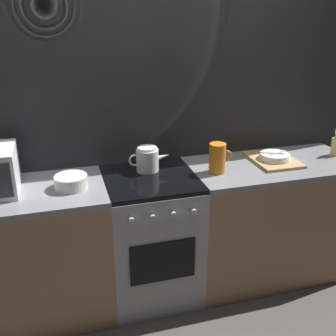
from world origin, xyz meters
TOP-DOWN VIEW (x-y plane):
  - ground_plane at (0.00, 0.00)m, footprint 8.00×8.00m
  - back_wall at (0.00, 0.32)m, footprint 3.60×0.05m
  - counter_left at (-0.90, 0.00)m, footprint 1.20×0.60m
  - stove_unit at (-0.00, -0.00)m, footprint 0.60×0.63m
  - counter_right at (0.90, 0.00)m, footprint 1.20×0.60m
  - kettle at (0.01, 0.11)m, footprint 0.28×0.15m
  - mixing_bowl at (-0.50, -0.03)m, footprint 0.20×0.20m
  - pitcher at (0.45, -0.04)m, footprint 0.16×0.11m
  - dish_pile at (0.91, 0.04)m, footprint 0.30×0.40m
  - spray_bottle at (1.41, 0.02)m, footprint 0.08×0.06m

SIDE VIEW (x-z plane):
  - ground_plane at x=0.00m, z-range 0.00..0.00m
  - stove_unit at x=0.00m, z-range 0.00..0.90m
  - counter_left at x=-0.90m, z-range 0.00..0.90m
  - counter_right at x=0.90m, z-range 0.00..0.90m
  - dish_pile at x=0.91m, z-range 0.89..0.96m
  - mixing_bowl at x=-0.50m, z-range 0.90..0.98m
  - spray_bottle at x=1.41m, z-range 0.88..1.08m
  - kettle at x=0.01m, z-range 0.90..1.06m
  - pitcher at x=0.45m, z-range 0.90..1.10m
  - back_wall at x=0.00m, z-range 0.00..2.40m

